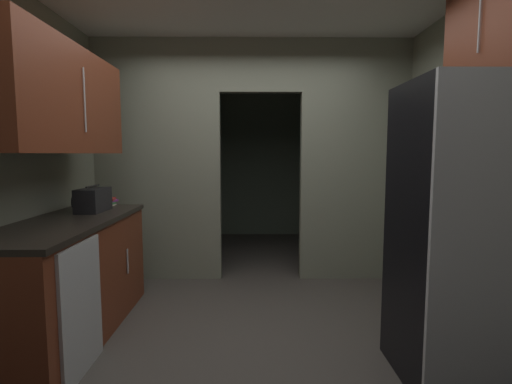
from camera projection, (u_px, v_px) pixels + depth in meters
The scene contains 10 objects.
ground at pixel (252, 342), 2.91m from camera, with size 20.00×20.00×0.00m, color #47423D.
kitchen_partition at pixel (250, 155), 4.30m from camera, with size 3.51×0.12×2.69m.
adjoining_room_shell at pixel (252, 159), 6.03m from camera, with size 3.51×2.49×2.69m.
refrigerator at pixel (470, 234), 2.36m from camera, with size 0.83×0.73×1.87m.
lower_cabinet_run at pixel (69, 279), 2.96m from camera, with size 0.67×1.82×0.93m.
dishwasher at pixel (82, 309), 2.46m from camera, with size 0.02×0.56×0.87m.
upper_cabinet_counterside at pixel (60, 100), 2.82m from camera, with size 0.36×1.64×0.79m.
upper_cabinet_fridgeside at pixel (509, 14), 2.33m from camera, with size 0.36×0.91×0.77m.
boombox at pixel (93, 200), 3.34m from camera, with size 0.20×0.38×0.23m.
book_stack at pixel (109, 202), 3.72m from camera, with size 0.14×0.19×0.08m.
Camera 1 is at (0.00, -2.78, 1.43)m, focal length 26.73 mm.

